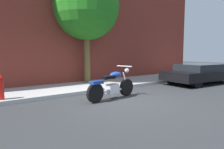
% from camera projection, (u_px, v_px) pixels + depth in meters
% --- Properties ---
extents(ground_plane, '(60.00, 60.00, 0.00)m').
position_uv_depth(ground_plane, '(121.00, 101.00, 6.90)').
color(ground_plane, '#303335').
extents(sidewalk, '(19.63, 2.48, 0.14)m').
position_uv_depth(sidewalk, '(79.00, 87.00, 9.21)').
color(sidewalk, '#B0B0B0').
rests_on(sidewalk, ground).
extents(motorcycle, '(2.16, 0.70, 1.14)m').
position_uv_depth(motorcycle, '(112.00, 86.00, 7.16)').
color(motorcycle, black).
rests_on(motorcycle, ground).
extents(parked_car_black, '(4.37, 2.25, 1.03)m').
position_uv_depth(parked_car_black, '(200.00, 73.00, 10.75)').
color(parked_car_black, black).
rests_on(parked_car_black, ground).
extents(street_tree, '(3.17, 3.17, 5.39)m').
position_uv_depth(street_tree, '(86.00, 7.00, 9.92)').
color(street_tree, brown).
rests_on(street_tree, ground).
extents(fire_hydrant, '(0.20, 0.20, 0.91)m').
position_uv_depth(fire_hydrant, '(1.00, 90.00, 6.47)').
color(fire_hydrant, red).
rests_on(fire_hydrant, ground).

